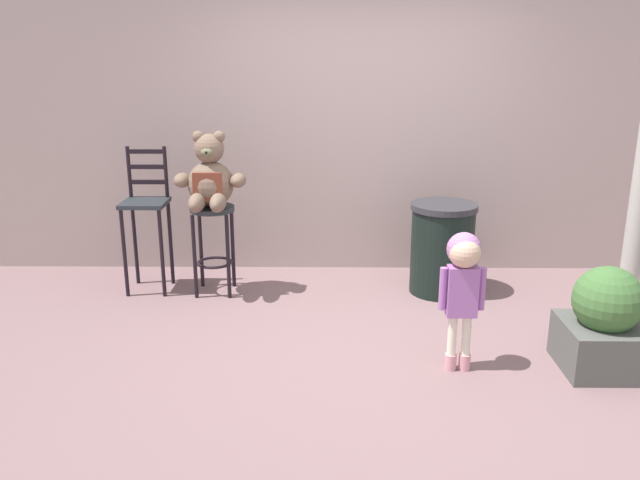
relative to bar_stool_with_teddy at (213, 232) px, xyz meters
name	(u,v)px	position (x,y,z in m)	size (l,w,h in m)	color
ground_plane	(370,346)	(1.25, -1.04, -0.53)	(24.00, 24.00, 0.00)	#785B5D
building_wall	(361,80)	(1.25, 0.80, 1.19)	(7.35, 0.30, 3.45)	#A6928C
bar_stool_with_teddy	(213,232)	(0.00, 0.00, 0.00)	(0.37, 0.37, 0.75)	#252B30
teddy_bear	(210,180)	(0.00, -0.03, 0.45)	(0.58, 0.52, 0.62)	#735C4B
child_walking	(463,272)	(1.79, -1.37, 0.13)	(0.29, 0.23, 0.91)	pink
trash_bin	(442,248)	(1.91, 0.03, -0.14)	(0.55, 0.55, 0.77)	black
bar_chair_empty	(146,212)	(-0.57, 0.08, 0.15)	(0.36, 0.36, 1.21)	#252B30
planter_with_shrub	(605,323)	(2.71, -1.36, -0.21)	(0.51, 0.51, 0.69)	#4F4F4C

